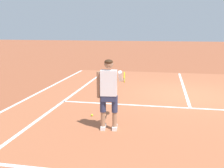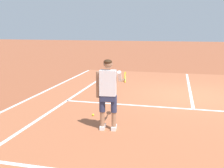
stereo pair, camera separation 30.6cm
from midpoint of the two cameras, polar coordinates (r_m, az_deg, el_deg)
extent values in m
plane|color=#9E5133|center=(10.16, 17.38, -2.37)|extent=(80.00, 80.00, 0.00)
cube|color=#B2603D|center=(9.54, 17.60, -3.29)|extent=(10.98, 11.02, 0.00)
cube|color=white|center=(8.49, 18.06, -5.18)|extent=(8.23, 0.10, 0.01)
cube|color=white|center=(11.59, 16.96, -0.59)|extent=(0.10, 6.40, 0.01)
cube|color=white|center=(10.10, -6.35, -1.94)|extent=(0.10, 10.62, 0.01)
cube|color=white|center=(10.64, -13.33, -1.48)|extent=(0.10, 10.62, 0.01)
cube|color=white|center=(6.59, -0.66, -9.19)|extent=(0.14, 0.29, 0.09)
cube|color=white|center=(6.55, 1.80, -9.32)|extent=(0.14, 0.29, 0.09)
cylinder|color=#A37556|center=(6.47, -0.72, -7.46)|extent=(0.11, 0.11, 0.36)
cylinder|color=#2D3351|center=(6.35, -0.72, -4.19)|extent=(0.14, 0.14, 0.41)
cylinder|color=#A37556|center=(6.44, 1.77, -7.58)|extent=(0.11, 0.11, 0.36)
cylinder|color=#2D3351|center=(6.32, 1.79, -4.29)|extent=(0.14, 0.14, 0.41)
cube|color=#2D3351|center=(6.29, 0.53, -2.79)|extent=(0.36, 0.23, 0.20)
cube|color=white|center=(6.21, 0.54, 0.24)|extent=(0.40, 0.25, 0.60)
cylinder|color=#A37556|center=(6.26, -1.64, -0.14)|extent=(0.09, 0.09, 0.62)
cylinder|color=white|center=(6.24, 3.07, 1.68)|extent=(0.11, 0.27, 0.29)
cylinder|color=#A37556|center=(6.47, 3.58, 0.78)|extent=(0.11, 0.30, 0.14)
sphere|color=#A37556|center=(6.15, 0.56, 4.32)|extent=(0.21, 0.21, 0.21)
ellipsoid|color=#382314|center=(6.12, 0.54, 4.76)|extent=(0.22, 0.22, 0.12)
cylinder|color=#232326|center=(6.69, 3.86, 0.89)|extent=(0.05, 0.20, 0.03)
cylinder|color=yellow|center=(6.84, 3.96, 1.13)|extent=(0.03, 0.10, 0.02)
torus|color=yellow|center=(7.02, 4.08, 1.41)|extent=(0.05, 0.30, 0.30)
cylinder|color=silver|center=(7.02, 4.08, 1.41)|extent=(0.03, 0.25, 0.25)
sphere|color=#CCE02D|center=(7.50, -2.91, -6.63)|extent=(0.07, 0.07, 0.07)
camera|label=1|loc=(0.15, -88.67, 0.28)|focal=42.62mm
camera|label=2|loc=(0.15, 91.33, -0.28)|focal=42.62mm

